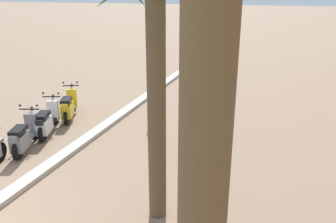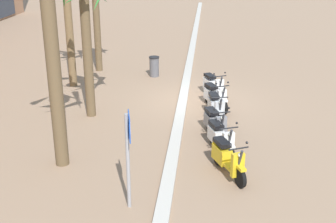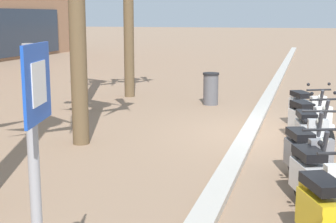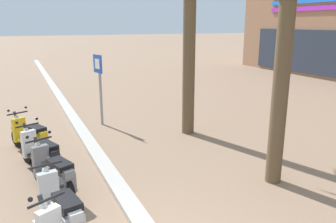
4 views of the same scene
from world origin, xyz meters
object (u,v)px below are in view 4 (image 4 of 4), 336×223
object	(u,v)px
scooter_white_mid_rear	(41,155)
crossing_sign	(100,82)
scooter_grey_tail_end	(54,174)
scooter_silver_gap_after_mid	(62,211)
scooter_yellow_second_in_line	(31,138)

from	to	relation	value
scooter_white_mid_rear	crossing_sign	bearing A→B (deg)	146.23
scooter_white_mid_rear	scooter_grey_tail_end	xyz separation A→B (m)	(1.17, 0.15, -0.00)
scooter_white_mid_rear	scooter_silver_gap_after_mid	distance (m)	2.69
scooter_yellow_second_in_line	crossing_sign	bearing A→B (deg)	129.29
scooter_silver_gap_after_mid	crossing_sign	world-z (taller)	crossing_sign
scooter_yellow_second_in_line	scooter_grey_tail_end	distance (m)	2.54
scooter_white_mid_rear	scooter_silver_gap_after_mid	xyz separation A→B (m)	(2.69, 0.11, 0.00)
scooter_grey_tail_end	scooter_white_mid_rear	bearing A→B (deg)	-172.53
scooter_grey_tail_end	scooter_yellow_second_in_line	bearing A→B (deg)	-172.89
scooter_white_mid_rear	crossing_sign	xyz separation A→B (m)	(-3.26, 2.18, 1.06)
scooter_grey_tail_end	crossing_sign	size ratio (longest dim) A/B	0.71
scooter_yellow_second_in_line	scooter_grey_tail_end	bearing A→B (deg)	7.11
scooter_silver_gap_after_mid	scooter_white_mid_rear	bearing A→B (deg)	-177.70
scooter_yellow_second_in_line	scooter_silver_gap_after_mid	xyz separation A→B (m)	(4.04, 0.27, -0.01)
crossing_sign	scooter_yellow_second_in_line	bearing A→B (deg)	-50.71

